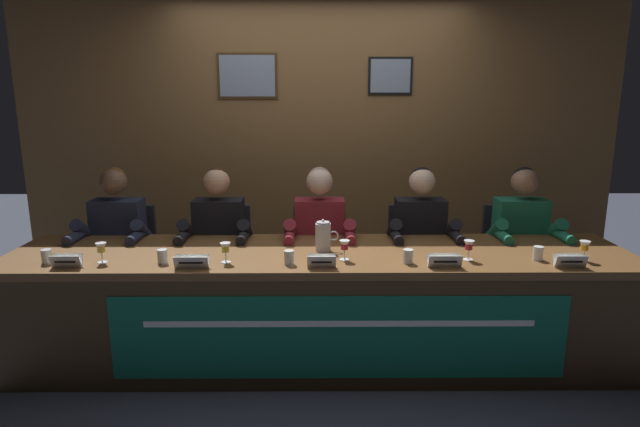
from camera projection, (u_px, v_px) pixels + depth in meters
ground_plane at (320, 357)px, 3.60m from camera, size 12.00×12.00×0.00m
wall_back_panelled at (319, 145)px, 4.70m from camera, size 5.21×0.14×2.60m
conference_table at (321, 291)px, 3.36m from camera, size 4.01×0.87×0.75m
chair_far_left at (128, 267)px, 4.09m from camera, size 0.44×0.44×0.90m
panelist_far_left at (115, 239)px, 3.84m from camera, size 0.51×0.48×1.23m
nameplate_far_left at (66, 261)px, 3.10m from camera, size 0.17×0.06×0.08m
juice_glass_far_left at (101, 249)px, 3.18m from camera, size 0.06×0.06×0.12m
water_cup_far_left at (47, 257)px, 3.18m from camera, size 0.06×0.06×0.08m
chair_left at (224, 267)px, 4.10m from camera, size 0.44×0.44×0.90m
panelist_left at (218, 239)px, 3.84m from camera, size 0.51×0.48×1.23m
nameplate_left at (192, 262)px, 3.08m from camera, size 0.20×0.06×0.08m
juice_glass_left at (225, 249)px, 3.18m from camera, size 0.06×0.06×0.12m
water_cup_left at (162, 257)px, 3.18m from camera, size 0.06×0.06×0.08m
chair_center at (319, 266)px, 4.10m from camera, size 0.44×0.44×0.90m
panelist_center at (320, 239)px, 3.85m from camera, size 0.51×0.48×1.23m
nameplate_center at (322, 261)px, 3.10m from camera, size 0.17×0.06×0.08m
juice_glass_center at (344, 246)px, 3.23m from camera, size 0.06×0.06×0.12m
water_cup_center at (289, 258)px, 3.16m from camera, size 0.06×0.06×0.08m
chair_right at (415, 266)px, 4.11m from camera, size 0.44×0.44×0.90m
panelist_right at (421, 239)px, 3.85m from camera, size 0.51×0.48×1.23m
nameplate_right at (445, 261)px, 3.11m from camera, size 0.20×0.06×0.08m
juice_glass_right at (469, 246)px, 3.23m from camera, size 0.06×0.06×0.12m
water_cup_right at (408, 257)px, 3.18m from camera, size 0.06×0.06×0.08m
chair_far_right at (510, 266)px, 4.11m from camera, size 0.44×0.44×0.90m
panelist_far_right at (523, 239)px, 3.86m from camera, size 0.51×0.48×1.23m
nameplate_far_right at (570, 261)px, 3.10m from camera, size 0.18×0.06×0.08m
juice_glass_far_right at (585, 247)px, 3.22m from camera, size 0.06×0.06×0.12m
water_cup_far_right at (538, 254)px, 3.24m from camera, size 0.06×0.06×0.08m
water_pitcher_central at (323, 236)px, 3.42m from camera, size 0.15×0.10×0.21m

